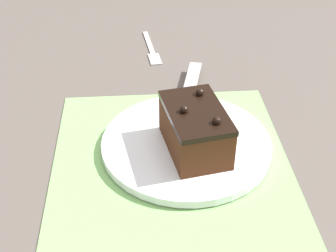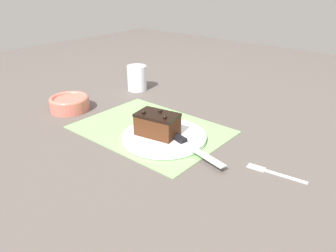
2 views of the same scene
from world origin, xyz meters
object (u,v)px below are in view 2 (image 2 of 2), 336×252
Objects in this scene: chocolate_cake at (157,124)px; small_bowl at (70,103)px; dessert_fork at (271,172)px; cake_plate at (164,137)px; drinking_glass at (137,78)px; serving_knife at (185,143)px.

chocolate_cake reaches higher than small_bowl.
cake_plate is at bearing 89.72° from dessert_fork.
small_bowl is 0.74m from dessert_fork.
cake_plate is 1.67× the size of dessert_fork.
cake_plate is 0.48m from drinking_glass.
small_bowl is (0.50, 0.04, 0.01)m from serving_knife.
cake_plate is 0.42m from small_bowl.
dessert_fork is (-0.24, -0.04, -0.02)m from serving_knife.
serving_knife reaches higher than cake_plate.
drinking_glass reaches higher than small_bowl.
chocolate_cake is 0.96× the size of small_bowl.
chocolate_cake is at bearing 28.83° from cake_plate.
cake_plate is 2.42× the size of drinking_glass.
cake_plate is at bearing -80.42° from serving_knife.
drinking_glass reaches higher than dessert_fork.
cake_plate is 1.11× the size of serving_knife.
chocolate_cake is 0.47m from drinking_glass.
cake_plate is 1.80× the size of small_bowl.
drinking_glass reaches higher than chocolate_cake.
cake_plate is 0.04m from chocolate_cake.
drinking_glass is at bearing -107.22° from serving_knife.
drinking_glass is 0.74× the size of small_bowl.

